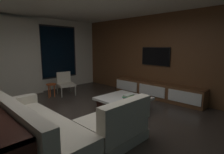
{
  "coord_description": "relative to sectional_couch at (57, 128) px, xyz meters",
  "views": [
    {
      "loc": [
        -2.26,
        -2.91,
        1.69
      ],
      "look_at": [
        1.29,
        0.62,
        0.82
      ],
      "focal_mm": 28.72,
      "sensor_mm": 36.0,
      "label": 1
    }
  ],
  "objects": [
    {
      "name": "side_stool",
      "position": [
        1.28,
        2.77,
        0.08
      ],
      "size": [
        0.32,
        0.32,
        0.46
      ],
      "color": "#BF4C1E",
      "rests_on": "floor"
    },
    {
      "name": "back_wall_with_window",
      "position": [
        0.82,
        3.82,
        1.05
      ],
      "size": [
        6.6,
        0.3,
        2.7
      ],
      "color": "silver",
      "rests_on": "floor"
    },
    {
      "name": "book_stack_on_coffee_table",
      "position": [
        2.05,
        0.11,
        0.13
      ],
      "size": [
        0.27,
        0.23,
        0.11
      ],
      "color": "#9F7075",
      "rests_on": "coffee_table"
    },
    {
      "name": "floor",
      "position": [
        0.88,
        0.2,
        -0.29
      ],
      "size": [
        9.2,
        9.2,
        0.0
      ],
      "primitive_type": "plane",
      "color": "#332B26"
    },
    {
      "name": "mounted_tv",
      "position": [
        3.83,
        0.45,
        1.06
      ],
      "size": [
        0.05,
        1.03,
        0.6
      ],
      "color": "black"
    },
    {
      "name": "media_console",
      "position": [
        3.65,
        0.26,
        -0.04
      ],
      "size": [
        0.46,
        3.1,
        0.52
      ],
      "color": "brown",
      "rests_on": "floor"
    },
    {
      "name": "accent_chair_near_window",
      "position": [
        1.82,
        2.8,
        0.14
      ],
      "size": [
        0.65,
        0.66,
        0.78
      ],
      "color": "#B2ADA0",
      "rests_on": "floor"
    },
    {
      "name": "media_wall",
      "position": [
        3.94,
        0.2,
        1.06
      ],
      "size": [
        0.12,
        7.8,
        2.7
      ],
      "color": "brown",
      "rests_on": "floor"
    },
    {
      "name": "coffee_table",
      "position": [
        2.03,
        0.26,
        -0.1
      ],
      "size": [
        1.16,
        1.16,
        0.36
      ],
      "color": "black",
      "rests_on": "floor"
    },
    {
      "name": "sectional_couch",
      "position": [
        0.0,
        0.0,
        0.0
      ],
      "size": [
        1.98,
        2.5,
        0.82
      ],
      "color": "#B1A997",
      "rests_on": "floor"
    }
  ]
}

